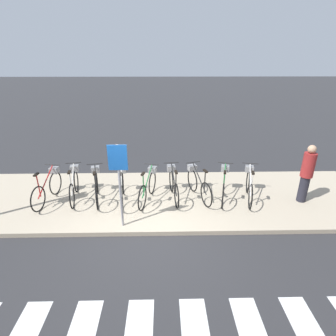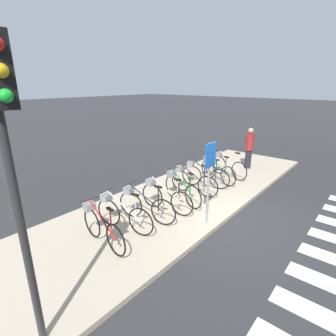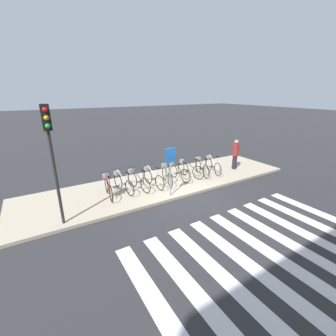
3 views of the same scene
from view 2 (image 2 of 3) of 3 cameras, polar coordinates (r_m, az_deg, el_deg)
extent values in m
plane|color=#2D2D30|center=(7.48, 12.85, -11.22)|extent=(120.00, 120.00, 0.00)
cube|color=#B7A88E|center=(8.30, 1.82, -7.22)|extent=(13.69, 3.57, 0.12)
torus|color=black|center=(5.77, -11.33, -15.16)|extent=(0.11, 0.72, 0.72)
torus|color=black|center=(6.51, -16.19, -11.39)|extent=(0.11, 0.72, 0.72)
cylinder|color=red|center=(5.99, -14.14, -10.80)|extent=(0.14, 1.00, 0.61)
cylinder|color=red|center=(5.70, -12.30, -11.84)|extent=(0.04, 0.04, 0.65)
cube|color=black|center=(5.54, -12.54, -8.75)|extent=(0.09, 0.21, 0.04)
cylinder|color=#262626|center=(6.24, -16.68, -6.50)|extent=(0.46, 0.07, 0.02)
cube|color=gray|center=(6.37, -16.73, -8.00)|extent=(0.26, 0.22, 0.18)
torus|color=black|center=(6.34, -5.94, -11.59)|extent=(0.16, 0.71, 0.72)
torus|color=black|center=(6.90, -12.75, -9.35)|extent=(0.16, 0.71, 0.72)
cylinder|color=beige|center=(6.47, -9.63, -8.18)|extent=(0.21, 1.00, 0.61)
cylinder|color=beige|center=(6.26, -7.06, -8.68)|extent=(0.04, 0.04, 0.65)
cube|color=black|center=(6.11, -7.19, -5.80)|extent=(0.10, 0.21, 0.04)
cylinder|color=#262626|center=(6.64, -13.11, -4.67)|extent=(0.46, 0.11, 0.02)
cube|color=gray|center=(6.75, -13.30, -6.16)|extent=(0.27, 0.24, 0.18)
torus|color=black|center=(6.73, -1.04, -9.59)|extent=(0.19, 0.71, 0.72)
torus|color=black|center=(7.20, -8.07, -7.83)|extent=(0.19, 0.71, 0.72)
cylinder|color=black|center=(6.83, -4.74, -6.53)|extent=(0.25, 0.99, 0.61)
cylinder|color=black|center=(6.65, -2.10, -6.86)|extent=(0.04, 0.04, 0.65)
cube|color=black|center=(6.51, -2.13, -4.12)|extent=(0.11, 0.21, 0.04)
cylinder|color=#262626|center=(6.96, -8.29, -3.31)|extent=(0.45, 0.13, 0.02)
cube|color=gray|center=(7.06, -8.55, -4.76)|extent=(0.28, 0.25, 0.18)
torus|color=black|center=(7.18, 2.99, -7.75)|extent=(0.12, 0.72, 0.72)
torus|color=black|center=(7.68, -3.42, -5.98)|extent=(0.12, 0.72, 0.72)
cylinder|color=beige|center=(7.30, -0.34, -4.78)|extent=(0.15, 1.00, 0.61)
cylinder|color=beige|center=(7.11, 2.08, -5.14)|extent=(0.04, 0.04, 0.65)
cube|color=black|center=(6.98, 2.11, -2.55)|extent=(0.09, 0.21, 0.04)
cylinder|color=#262626|center=(7.45, -3.51, -1.69)|extent=(0.46, 0.08, 0.02)
cube|color=gray|center=(7.55, -3.78, -3.05)|extent=(0.26, 0.23, 0.18)
torus|color=black|center=(7.60, 5.50, -6.29)|extent=(0.21, 0.71, 0.72)
torus|color=black|center=(8.30, 0.99, -4.03)|extent=(0.21, 0.71, 0.72)
cylinder|color=#267238|center=(7.83, 3.17, -3.17)|extent=(0.28, 0.98, 0.61)
cylinder|color=#267238|center=(7.57, 4.89, -3.71)|extent=(0.04, 0.04, 0.65)
cube|color=black|center=(7.45, 4.96, -1.26)|extent=(0.12, 0.21, 0.04)
cylinder|color=#262626|center=(8.09, 1.01, -0.03)|extent=(0.45, 0.14, 0.02)
cube|color=gray|center=(8.20, 0.79, -1.27)|extent=(0.28, 0.25, 0.18)
torus|color=black|center=(8.38, 8.67, -4.03)|extent=(0.12, 0.72, 0.72)
torus|color=black|center=(8.80, 2.83, -2.74)|extent=(0.12, 0.72, 0.72)
cylinder|color=black|center=(8.48, 5.74, -1.55)|extent=(0.15, 1.00, 0.61)
cylinder|color=black|center=(8.32, 7.92, -1.78)|extent=(0.04, 0.04, 0.65)
cube|color=black|center=(8.21, 8.03, 0.48)|extent=(0.09, 0.21, 0.04)
cylinder|color=#262626|center=(8.60, 2.89, 1.06)|extent=(0.46, 0.08, 0.02)
cube|color=gray|center=(8.69, 2.59, -0.15)|extent=(0.26, 0.23, 0.18)
torus|color=black|center=(9.09, 11.14, -2.38)|extent=(0.24, 0.70, 0.72)
torus|color=black|center=(9.32, 5.19, -1.59)|extent=(0.24, 0.70, 0.72)
cylinder|color=black|center=(9.10, 8.21, -0.27)|extent=(0.32, 0.97, 0.61)
cylinder|color=black|center=(9.01, 10.42, -0.34)|extent=(0.04, 0.04, 0.65)
cube|color=black|center=(8.91, 10.54, 1.76)|extent=(0.13, 0.21, 0.04)
cylinder|color=#262626|center=(9.13, 5.30, 2.02)|extent=(0.45, 0.16, 0.02)
cube|color=gray|center=(9.20, 4.97, 0.85)|extent=(0.29, 0.26, 0.18)
torus|color=black|center=(9.43, 12.93, -1.75)|extent=(0.21, 0.71, 0.72)
torus|color=black|center=(10.06, 8.74, -0.22)|extent=(0.21, 0.71, 0.72)
cylinder|color=#267238|center=(9.65, 10.87, 0.67)|extent=(0.28, 0.98, 0.61)
cylinder|color=#267238|center=(9.41, 12.45, 0.33)|extent=(0.04, 0.04, 0.65)
cube|color=black|center=(9.31, 12.59, 2.35)|extent=(0.12, 0.21, 0.04)
cylinder|color=#262626|center=(9.89, 8.91, 3.13)|extent=(0.45, 0.14, 0.02)
cube|color=gray|center=(9.98, 8.65, 2.08)|extent=(0.28, 0.25, 0.18)
torus|color=black|center=(10.05, 15.22, -0.68)|extent=(0.20, 0.71, 0.72)
torus|color=black|center=(10.65, 11.06, 0.67)|extent=(0.20, 0.71, 0.72)
cylinder|color=silver|center=(10.26, 13.20, 1.55)|extent=(0.26, 0.99, 0.61)
cylinder|color=silver|center=(10.04, 14.77, 1.27)|extent=(0.04, 0.04, 0.65)
cube|color=black|center=(9.95, 14.92, 3.16)|extent=(0.11, 0.21, 0.04)
cylinder|color=#262626|center=(10.49, 11.26, 3.86)|extent=(0.45, 0.13, 0.02)
cube|color=gray|center=(10.57, 10.99, 2.86)|extent=(0.28, 0.25, 0.18)
cylinder|color=#23232D|center=(11.65, 17.04, 1.90)|extent=(0.26, 0.26, 0.79)
cylinder|color=maroon|center=(11.47, 17.38, 5.47)|extent=(0.34, 0.34, 0.70)
sphere|color=tan|center=(11.39, 17.60, 7.75)|extent=(0.23, 0.23, 0.23)
cylinder|color=#2D2D2D|center=(3.65, -29.71, -8.74)|extent=(0.10, 0.10, 3.98)
sphere|color=gold|center=(3.06, -32.57, 17.45)|extent=(0.14, 0.14, 0.14)
sphere|color=green|center=(3.06, -31.84, 13.20)|extent=(0.14, 0.14, 0.14)
cylinder|color=#99999E|center=(6.61, 8.77, -3.62)|extent=(0.06, 0.06, 2.13)
cube|color=#1959B2|center=(6.36, 9.25, 2.74)|extent=(0.44, 0.03, 0.60)
camera|label=1|loc=(6.79, 63.21, 11.97)|focal=28.00mm
camera|label=3|loc=(4.58, 123.32, 0.54)|focal=24.00mm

